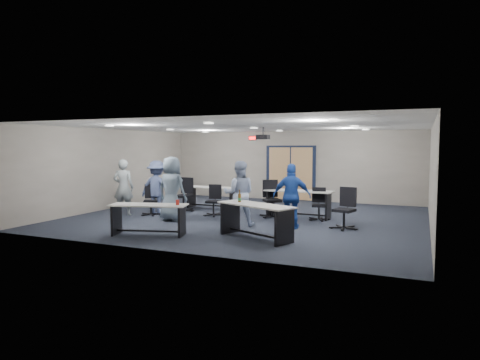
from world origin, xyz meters
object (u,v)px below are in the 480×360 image
at_px(table_front_left, 149,214).
at_px(person_gray, 123,187).
at_px(chair_back_b, 213,200).
at_px(chair_back_c, 272,199).
at_px(person_navy, 292,196).
at_px(chair_back_a, 183,195).
at_px(person_lightblue, 239,194).
at_px(person_plaid, 172,189).
at_px(chair_back_d, 319,204).
at_px(table_back_left, 212,194).
at_px(chair_loose_right, 344,208).
at_px(chair_loose_left, 151,200).
at_px(table_back_right, 299,199).
at_px(person_back, 157,188).
at_px(table_front_right, 255,215).

height_order(table_front_left, person_gray, person_gray).
relative_size(chair_back_b, chair_back_c, 0.85).
bearing_deg(person_navy, chair_back_a, -29.12).
bearing_deg(person_lightblue, chair_back_c, -123.35).
distance_m(chair_back_b, person_plaid, 1.50).
distance_m(chair_back_b, chair_back_d, 3.18).
xyz_separation_m(table_back_left, person_plaid, (0.06, -2.63, 0.41)).
distance_m(chair_back_b, chair_loose_right, 4.08).
bearing_deg(person_plaid, person_navy, -171.73).
bearing_deg(person_lightblue, person_gray, -23.66).
xyz_separation_m(chair_back_c, person_plaid, (-2.43, -1.69, 0.36)).
xyz_separation_m(table_front_left, person_lightblue, (1.50, 1.96, 0.36)).
bearing_deg(chair_back_b, person_plaid, -129.60).
xyz_separation_m(chair_back_a, person_gray, (-1.26, -1.44, 0.32)).
bearing_deg(table_front_left, chair_loose_left, 108.29).
distance_m(chair_loose_right, person_navy, 1.36).
xyz_separation_m(person_plaid, person_lightblue, (2.07, 0.04, -0.05)).
xyz_separation_m(table_back_right, person_plaid, (-3.17, -1.97, 0.36)).
height_order(table_back_left, chair_back_d, chair_back_d).
height_order(chair_back_c, person_back, person_back).
relative_size(table_front_right, chair_back_c, 1.86).
xyz_separation_m(table_front_left, table_back_left, (-0.63, 4.55, -0.01)).
xyz_separation_m(chair_loose_right, person_lightblue, (-2.66, -0.62, 0.33)).
distance_m(table_back_right, chair_back_b, 2.58).
relative_size(chair_back_a, chair_loose_right, 1.02).
bearing_deg(person_plaid, person_gray, -2.55).
relative_size(chair_back_a, person_plaid, 0.60).
xyz_separation_m(table_front_left, person_back, (-1.62, 2.72, 0.33)).
bearing_deg(chair_back_b, person_lightblue, -52.12).
relative_size(chair_back_b, chair_loose_right, 0.88).
relative_size(chair_back_d, person_plaid, 0.51).
height_order(person_lightblue, person_navy, person_lightblue).
distance_m(table_back_left, person_back, 2.11).
xyz_separation_m(table_front_right, chair_loose_left, (-4.16, 1.83, -0.07)).
bearing_deg(person_navy, person_plaid, -5.90).
distance_m(table_front_right, chair_loose_right, 2.55).
bearing_deg(chair_back_b, table_front_left, -102.93).
height_order(table_front_left, person_navy, person_navy).
distance_m(table_back_right, chair_back_c, 0.79).
height_order(chair_back_c, person_lightblue, person_lightblue).
height_order(table_back_right, person_navy, person_navy).
distance_m(table_front_right, chair_back_d, 3.09).
distance_m(person_plaid, person_lightblue, 2.07).
height_order(chair_back_c, person_navy, person_navy).
height_order(person_gray, person_plaid, person_plaid).
bearing_deg(chair_loose_right, person_plaid, -156.43).
bearing_deg(chair_loose_left, person_gray, 174.44).
bearing_deg(chair_loose_right, table_back_right, 155.59).
distance_m(table_back_left, chair_loose_right, 5.18).
height_order(table_front_right, chair_back_b, table_front_right).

